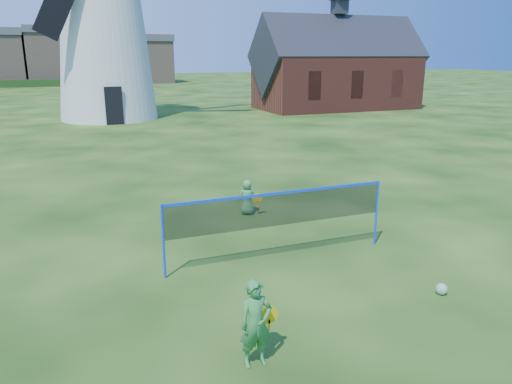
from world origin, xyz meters
The scene contains 7 objects.
ground centered at (0.00, 0.00, 0.00)m, with size 220.00×220.00×0.00m, color black.
windmill centered at (-0.44, 26.72, 6.87)m, with size 15.03×6.53×20.11m.
chapel centered at (17.69, 26.92, 3.15)m, with size 13.24×6.42×11.19m.
badminton_net centered at (0.60, 0.17, 1.14)m, with size 5.05×0.05×1.55m.
player_girl centered at (-1.24, -3.15, 0.66)m, with size 0.66×0.35×1.32m.
player_boy centered at (1.08, 3.40, 0.50)m, with size 0.64×0.46×0.99m.
play_ball centered at (2.79, -2.44, 0.11)m, with size 0.22×0.22×0.22m, color green.
Camera 1 is at (-3.50, -8.90, 4.36)m, focal length 34.26 mm.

